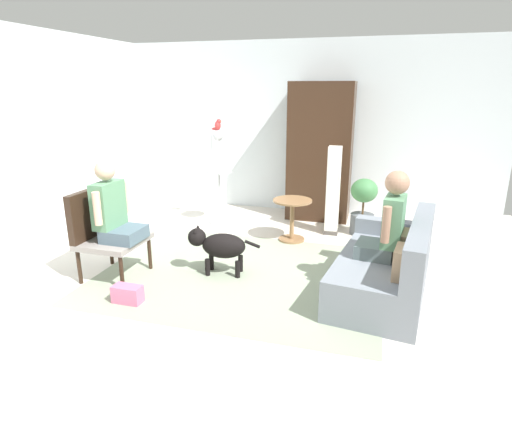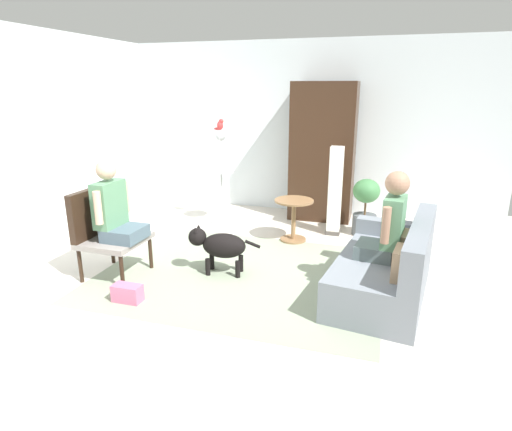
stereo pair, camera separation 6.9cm
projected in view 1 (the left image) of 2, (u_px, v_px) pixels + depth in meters
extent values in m
plane|color=beige|center=(246.00, 277.00, 4.82)|extent=(7.07, 7.07, 0.00)
cube|color=silver|center=(298.00, 128.00, 7.12)|extent=(6.49, 0.12, 2.79)
cube|color=silver|center=(29.00, 141.00, 5.49)|extent=(0.12, 6.37, 2.79)
cube|color=gray|center=(241.00, 274.00, 4.89)|extent=(3.14, 2.48, 0.01)
cube|color=slate|center=(381.00, 276.00, 4.36)|extent=(1.06, 1.74, 0.41)
cube|color=slate|center=(420.00, 243.00, 4.11)|extent=(0.41, 1.64, 0.41)
cube|color=slate|center=(393.00, 228.00, 4.91)|extent=(0.86, 0.30, 0.18)
cube|color=tan|center=(400.00, 262.00, 3.82)|extent=(0.14, 0.33, 0.28)
cube|color=tan|center=(405.00, 245.00, 4.22)|extent=(0.14, 0.33, 0.28)
cylinder|color=black|center=(150.00, 253.00, 4.98)|extent=(0.04, 0.04, 0.39)
cylinder|color=black|center=(122.00, 273.00, 4.46)|extent=(0.04, 0.04, 0.39)
cylinder|color=black|center=(111.00, 249.00, 5.13)|extent=(0.04, 0.04, 0.39)
cylinder|color=black|center=(79.00, 267.00, 4.61)|extent=(0.04, 0.04, 0.39)
cube|color=gray|center=(114.00, 241.00, 4.73)|extent=(0.63, 0.67, 0.06)
cube|color=black|center=(90.00, 213.00, 4.72)|extent=(0.09, 0.67, 0.54)
cube|color=#536364|center=(375.00, 249.00, 4.31)|extent=(0.41, 0.41, 0.14)
cube|color=#598C66|center=(394.00, 221.00, 4.16)|extent=(0.23, 0.39, 0.50)
sphere|color=#A57A60|center=(397.00, 183.00, 4.05)|extent=(0.23, 0.23, 0.23)
cylinder|color=#A57A60|center=(386.00, 225.00, 3.97)|extent=(0.08, 0.08, 0.35)
cylinder|color=#A57A60|center=(393.00, 212.00, 4.36)|extent=(0.08, 0.08, 0.35)
cube|color=#4C616F|center=(124.00, 234.00, 4.66)|extent=(0.39, 0.41, 0.14)
cube|color=#598C66|center=(109.00, 205.00, 4.62)|extent=(0.18, 0.41, 0.50)
sphere|color=#DDB293|center=(105.00, 170.00, 4.51)|extent=(0.22, 0.22, 0.22)
cylinder|color=#DDB293|center=(124.00, 197.00, 4.82)|extent=(0.08, 0.08, 0.35)
cylinder|color=#DDB293|center=(97.00, 209.00, 4.37)|extent=(0.08, 0.08, 0.35)
cylinder|color=olive|center=(292.00, 201.00, 5.80)|extent=(0.53, 0.53, 0.02)
cylinder|color=olive|center=(292.00, 221.00, 5.89)|extent=(0.06, 0.06, 0.56)
cylinder|color=olive|center=(291.00, 239.00, 5.97)|extent=(0.36, 0.36, 0.03)
ellipsoid|color=black|center=(224.00, 246.00, 4.81)|extent=(0.53, 0.34, 0.28)
sphere|color=black|center=(197.00, 237.00, 4.83)|extent=(0.21, 0.21, 0.21)
cone|color=black|center=(195.00, 230.00, 4.76)|extent=(0.06, 0.06, 0.06)
cone|color=black|center=(198.00, 227.00, 4.85)|extent=(0.06, 0.06, 0.06)
cylinder|color=black|center=(252.00, 244.00, 4.75)|extent=(0.18, 0.06, 0.10)
cylinder|color=black|center=(208.00, 267.00, 4.83)|extent=(0.06, 0.06, 0.20)
cylinder|color=black|center=(211.00, 262.00, 4.99)|extent=(0.06, 0.06, 0.20)
cylinder|color=black|center=(238.00, 269.00, 4.77)|extent=(0.06, 0.06, 0.20)
cylinder|color=black|center=(241.00, 264.00, 4.93)|extent=(0.06, 0.06, 0.20)
cylinder|color=silver|center=(220.00, 221.00, 6.76)|extent=(0.36, 0.36, 0.03)
cylinder|color=silver|center=(220.00, 198.00, 6.64)|extent=(0.04, 0.04, 0.81)
cylinder|color=silver|center=(219.00, 171.00, 6.52)|extent=(0.40, 0.40, 0.02)
cylinder|color=silver|center=(230.00, 154.00, 6.39)|extent=(0.01, 0.01, 0.53)
cylinder|color=silver|center=(230.00, 153.00, 6.51)|extent=(0.01, 0.01, 0.53)
cylinder|color=silver|center=(226.00, 152.00, 6.59)|extent=(0.01, 0.01, 0.53)
cylinder|color=silver|center=(219.00, 151.00, 6.63)|extent=(0.01, 0.01, 0.53)
cylinder|color=silver|center=(212.00, 152.00, 6.59)|extent=(0.01, 0.01, 0.53)
cylinder|color=silver|center=(207.00, 153.00, 6.49)|extent=(0.01, 0.01, 0.53)
cylinder|color=silver|center=(206.00, 154.00, 6.38)|extent=(0.01, 0.01, 0.53)
cylinder|color=silver|center=(210.00, 155.00, 6.29)|extent=(0.01, 0.01, 0.53)
cylinder|color=silver|center=(218.00, 155.00, 6.26)|extent=(0.01, 0.01, 0.53)
cylinder|color=silver|center=(225.00, 155.00, 6.30)|extent=(0.01, 0.01, 0.53)
sphere|color=silver|center=(218.00, 136.00, 6.37)|extent=(0.16, 0.16, 0.16)
ellipsoid|color=red|center=(218.00, 126.00, 6.32)|extent=(0.09, 0.10, 0.14)
sphere|color=red|center=(219.00, 121.00, 6.30)|extent=(0.07, 0.07, 0.07)
cone|color=#D8BF4C|center=(221.00, 121.00, 6.29)|extent=(0.03, 0.02, 0.02)
ellipsoid|color=red|center=(215.00, 129.00, 6.35)|extent=(0.12, 0.03, 0.04)
cylinder|color=#4C5156|center=(362.00, 224.00, 6.19)|extent=(0.34, 0.34, 0.30)
cylinder|color=brown|center=(363.00, 207.00, 6.12)|extent=(0.03, 0.03, 0.20)
ellipsoid|color=#3F7945|center=(364.00, 190.00, 6.05)|extent=(0.38, 0.38, 0.34)
cube|color=#4C4742|center=(331.00, 231.00, 6.24)|extent=(0.20, 0.20, 0.06)
cube|color=white|center=(333.00, 189.00, 6.06)|extent=(0.18, 0.18, 1.21)
cube|color=#382316|center=(320.00, 152.00, 6.72)|extent=(0.98, 0.56, 2.14)
cube|color=#D8668C|center=(128.00, 294.00, 4.23)|extent=(0.29, 0.15, 0.18)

